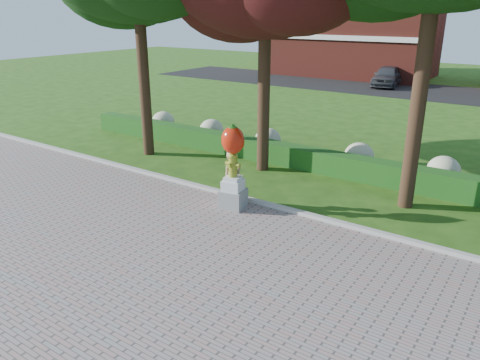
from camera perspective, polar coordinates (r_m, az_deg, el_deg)
The scene contains 10 objects.
ground at distance 12.19m, azimuth -4.37°, elevation -7.83°, with size 100.00×100.00×0.00m, color #244B12.
walkway at distance 9.89m, azimuth -19.69°, elevation -16.24°, with size 40.00×14.00×0.04m, color gray.
curb at distance 14.37m, azimuth 3.15°, elevation -2.97°, with size 40.00×0.18×0.15m, color #ADADA5.
lawn_hedge at distance 17.59m, azimuth 10.05°, elevation 2.23°, with size 24.00×0.70×0.80m, color #164D16.
hydrangea_row at distance 18.22m, azimuth 13.05°, elevation 3.13°, with size 20.10×1.10×0.99m.
street at distance 37.38m, azimuth 24.07°, elevation 9.59°, with size 50.00×8.00×0.02m, color black.
building_left at distance 45.60m, azimuth 13.56°, elevation 16.75°, with size 14.00×8.00×7.00m, color maroon.
hydrant_sculpture at distance 13.76m, azimuth -0.87°, elevation 1.91°, with size 0.81×0.81×2.58m.
woman at distance 14.27m, azimuth -0.94°, elevation 0.35°, with size 0.61×0.40×1.68m, color tan.
parked_car at distance 39.32m, azimuth 17.50°, elevation 12.01°, with size 1.87×4.66×1.59m, color #42454A.
Camera 1 is at (6.88, -8.30, 5.68)m, focal length 35.00 mm.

